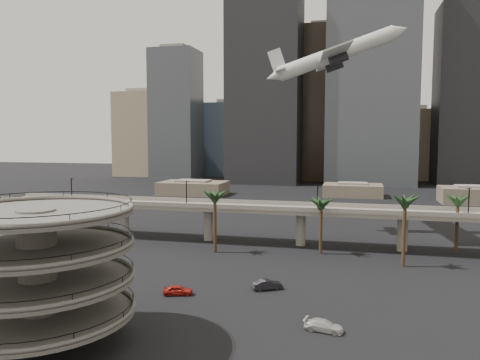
% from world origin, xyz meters
% --- Properties ---
extents(ground, '(700.00, 700.00, 0.00)m').
position_xyz_m(ground, '(0.00, 0.00, 0.00)').
color(ground, black).
rests_on(ground, ground).
extents(parking_ramp, '(22.20, 22.20, 17.35)m').
position_xyz_m(parking_ramp, '(-13.00, -4.00, 9.84)').
color(parking_ramp, '#524E4C').
rests_on(parking_ramp, ground).
extents(overpass, '(130.00, 9.30, 14.70)m').
position_xyz_m(overpass, '(0.00, 55.00, 7.34)').
color(overpass, slate).
rests_on(overpass, ground).
extents(palm_trees, '(54.40, 18.40, 14.00)m').
position_xyz_m(palm_trees, '(21.48, 47.47, 11.30)').
color(palm_trees, '#44311D').
rests_on(palm_trees, ground).
extents(low_buildings, '(135.00, 27.50, 6.80)m').
position_xyz_m(low_buildings, '(6.89, 142.30, 2.86)').
color(low_buildings, brown).
rests_on(low_buildings, ground).
extents(skyline, '(269.00, 86.00, 118.13)m').
position_xyz_m(skyline, '(15.11, 217.08, 43.18)').
color(skyline, gray).
rests_on(skyline, ground).
extents(airborne_jet, '(36.32, 32.75, 15.53)m').
position_xyz_m(airborne_jet, '(17.19, 73.05, 45.40)').
color(airborne_jet, silver).
rests_on(airborne_jet, ground).
extents(car_a, '(4.89, 3.05, 1.55)m').
position_xyz_m(car_a, '(-3.74, 16.52, 0.78)').
color(car_a, red).
rests_on(car_a, ground).
extents(car_b, '(5.11, 3.83, 1.61)m').
position_xyz_m(car_b, '(9.32, 22.46, 0.81)').
color(car_b, black).
rests_on(car_b, ground).
extents(car_c, '(5.26, 2.83, 1.45)m').
position_xyz_m(car_c, '(19.26, 8.09, 0.72)').
color(car_c, beige).
rests_on(car_c, ground).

